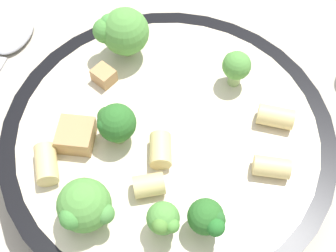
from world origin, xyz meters
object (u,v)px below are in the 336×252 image
Objects in this scene: pasta_bowl at (168,143)px; broccoli_floret_1 at (163,220)px; rigatoni_3 at (161,150)px; chicken_chunk_0 at (76,135)px; broccoli_floret_0 at (236,66)px; rigatoni_1 at (276,117)px; spoon at (3,51)px; broccoli_floret_4 at (208,218)px; broccoli_floret_3 at (122,31)px; broccoli_floret_2 at (115,123)px; rigatoni_4 at (150,186)px; rigatoni_0 at (46,164)px; chicken_chunk_1 at (104,76)px; broccoli_floret_5 at (84,207)px; rigatoni_2 at (272,167)px.

pasta_bowl is 0.09m from broccoli_floret_1.
rigatoni_3 is 0.07m from chicken_chunk_0.
broccoli_floret_0 is 0.14m from chicken_chunk_0.
pasta_bowl is 9.47× the size of rigatoni_1.
pasta_bowl reaches higher than spoon.
broccoli_floret_4 reaches higher than chicken_chunk_0.
chicken_chunk_0 is (-0.07, -0.03, 0.02)m from pasta_bowl.
broccoli_floret_3 is 1.70× the size of rigatoni_1.
spoon is at bearing 151.46° from broccoli_floret_2.
spoon is at bearing 147.84° from rigatoni_4.
broccoli_floret_2 reaches higher than broccoli_floret_1.
broccoli_floret_3 is 1.61× the size of rigatoni_0.
broccoli_floret_2 is (-0.08, -0.08, 0.00)m from broccoli_floret_0.
chicken_chunk_0 is (-0.11, 0.04, -0.01)m from broccoli_floret_4.
broccoli_floret_1 is 1.18× the size of rigatoni_3.
pasta_bowl is 0.10m from rigatoni_0.
broccoli_floret_0 reaches higher than spoon.
chicken_chunk_0 reaches higher than spoon.
chicken_chunk_1 is at bearing 151.67° from pasta_bowl.
spoon is (-0.19, 0.07, -0.02)m from pasta_bowl.
rigatoni_0 is (-0.12, -0.12, -0.01)m from broccoli_floret_0.
broccoli_floret_1 is at bearing 7.06° from broccoli_floret_5.
broccoli_floret_2 reaches higher than rigatoni_0.
chicken_chunk_1 is (-0.03, 0.12, -0.01)m from broccoli_floret_5.
pasta_bowl is at bearing 103.54° from broccoli_floret_1.
rigatoni_1 is at bearing 22.13° from broccoli_floret_2.
rigatoni_4 is at bearing -133.10° from rigatoni_1.
rigatoni_2 is at bearing -84.78° from rigatoni_1.
rigatoni_2 is at bearing -60.11° from broccoli_floret_0.
rigatoni_4 is at bearing -52.45° from chicken_chunk_1.
rigatoni_1 is (0.03, 0.10, -0.01)m from broccoli_floret_4.
rigatoni_0 is at bearing -134.55° from broccoli_floret_0.
broccoli_floret_2 reaches higher than rigatoni_1.
rigatoni_3 is at bearing -173.92° from rigatoni_2.
broccoli_floret_5 reaches higher than rigatoni_3.
pasta_bowl is at bearing 171.63° from rigatoni_2.
chicken_chunk_0 is at bearing 67.81° from rigatoni_0.
broccoli_floret_1 reaches higher than chicken_chunk_1.
rigatoni_3 is at bearing 89.97° from rigatoni_4.
rigatoni_0 is (-0.04, -0.04, -0.01)m from broccoli_floret_2.
broccoli_floret_3 reaches higher than rigatoni_4.
pasta_bowl is 0.09m from rigatoni_2.
rigatoni_3 is at bearing -56.23° from broccoli_floret_3.
broccoli_floret_5 is 2.37× the size of chicken_chunk_1.
rigatoni_3 is at bearing -88.08° from pasta_bowl.
broccoli_floret_5 is (-0.07, -0.15, 0.00)m from broccoli_floret_0.
broccoli_floret_0 is 0.11m from chicken_chunk_1.
pasta_bowl is 15.21× the size of chicken_chunk_1.
rigatoni_0 is at bearing -144.70° from pasta_bowl.
broccoli_floret_2 is 0.06m from chicken_chunk_1.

